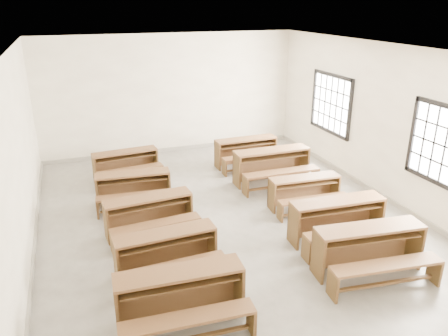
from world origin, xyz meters
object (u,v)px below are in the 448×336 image
object	(u,v)px
desk_set_3	(134,186)
desk_set_0	(181,294)
desk_set_5	(370,247)
desk_set_9	(247,150)
desk_set_6	(338,217)
desk_set_4	(126,163)
desk_set_2	(149,213)
desk_set_7	(305,190)
desk_set_8	(272,164)
desk_set_1	(167,250)

from	to	relation	value
desk_set_3	desk_set_0	bearing A→B (deg)	-84.58
desk_set_5	desk_set_9	size ratio (longest dim) A/B	1.12
desk_set_6	desk_set_9	world-z (taller)	desk_set_6
desk_set_3	desk_set_9	world-z (taller)	desk_set_9
desk_set_4	desk_set_9	bearing A→B (deg)	-8.36
desk_set_2	desk_set_6	size ratio (longest dim) A/B	0.94
desk_set_7	desk_set_8	xyz separation A→B (m)	(-0.06, 1.41, 0.08)
desk_set_1	desk_set_4	world-z (taller)	desk_set_1
desk_set_6	desk_set_8	xyz separation A→B (m)	(0.06, 2.76, 0.02)
desk_set_1	desk_set_7	size ratio (longest dim) A/B	1.07
desk_set_1	desk_set_7	xyz separation A→B (m)	(3.17, 1.34, -0.03)
desk_set_7	desk_set_8	world-z (taller)	desk_set_8
desk_set_5	desk_set_6	bearing A→B (deg)	90.57
desk_set_3	desk_set_9	distance (m)	3.34
desk_set_4	desk_set_9	xyz separation A→B (m)	(3.02, -0.15, 0.02)
desk_set_2	desk_set_9	distance (m)	3.99
desk_set_6	desk_set_4	bearing A→B (deg)	130.17
desk_set_7	desk_set_9	distance (m)	2.66
desk_set_2	desk_set_5	xyz separation A→B (m)	(2.96, -2.36, 0.04)
desk_set_0	desk_set_6	distance (m)	3.32
desk_set_2	desk_set_4	distance (m)	2.80
desk_set_5	desk_set_1	bearing A→B (deg)	167.40
desk_set_3	desk_set_6	size ratio (longest dim) A/B	0.91
desk_set_2	desk_set_6	world-z (taller)	desk_set_6
desk_set_2	desk_set_3	distance (m)	1.33
desk_set_1	desk_set_4	xyz separation A→B (m)	(-0.04, 4.15, -0.01)
desk_set_8	desk_set_9	xyz separation A→B (m)	(-0.13, 1.24, -0.05)
desk_set_3	desk_set_8	bearing A→B (deg)	6.60
desk_set_5	desk_set_6	size ratio (longest dim) A/B	1.04
desk_set_6	desk_set_2	bearing A→B (deg)	159.70
desk_set_3	desk_set_4	xyz separation A→B (m)	(0.05, 1.47, -0.00)
desk_set_2	desk_set_4	bearing A→B (deg)	85.93
desk_set_5	desk_set_7	bearing A→B (deg)	91.08
desk_set_3	desk_set_8	distance (m)	3.20
desk_set_3	desk_set_4	world-z (taller)	desk_set_3
desk_set_1	desk_set_2	size ratio (longest dim) A/B	0.98
desk_set_0	desk_set_1	size ratio (longest dim) A/B	1.07
desk_set_0	desk_set_5	bearing A→B (deg)	5.43
desk_set_3	desk_set_9	xyz separation A→B (m)	(3.07, 1.32, 0.02)
desk_set_2	desk_set_3	xyz separation A→B (m)	(-0.08, 1.33, -0.02)
desk_set_8	desk_set_3	bearing A→B (deg)	-178.03
desk_set_9	desk_set_1	bearing A→B (deg)	-127.69
desk_set_7	desk_set_6	bearing A→B (deg)	-91.39
desk_set_0	desk_set_2	world-z (taller)	desk_set_0
desk_set_0	desk_set_6	bearing A→B (deg)	23.06
desk_set_2	desk_set_3	bearing A→B (deg)	88.82
desk_set_2	desk_set_4	xyz separation A→B (m)	(-0.03, 2.80, -0.02)
desk_set_1	desk_set_4	distance (m)	4.15
desk_set_0	desk_set_1	world-z (taller)	desk_set_0
desk_set_0	desk_set_2	bearing A→B (deg)	91.70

